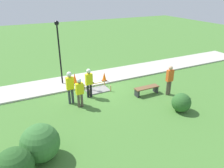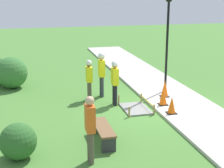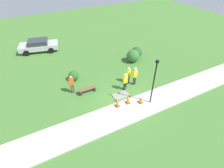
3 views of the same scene
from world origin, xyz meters
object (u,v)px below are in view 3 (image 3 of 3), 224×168
at_px(park_bench, 87,90).
at_px(lamppost_near, 155,76).
at_px(traffic_cone_near_patch, 117,103).
at_px(worker_trainee, 128,74).
at_px(traffic_cone_sidewalk_edge, 141,99).
at_px(traffic_cone_far_patch, 128,99).
at_px(worker_supervisor, 125,80).
at_px(worker_assistant, 135,75).
at_px(parked_car_silver, 39,45).
at_px(bystander_in_orange_shirt, 72,83).

height_order(park_bench, lamppost_near, lamppost_near).
distance_m(traffic_cone_near_patch, worker_trainee, 3.61).
bearing_deg(worker_trainee, traffic_cone_sidewalk_edge, -102.06).
xyz_separation_m(traffic_cone_far_patch, lamppost_near, (1.70, -0.80, 2.26)).
xyz_separation_m(traffic_cone_far_patch, worker_supervisor, (0.75, 1.71, 0.58)).
relative_size(worker_assistant, lamppost_near, 0.47).
bearing_deg(parked_car_silver, traffic_cone_far_patch, -56.80).
height_order(traffic_cone_far_patch, lamppost_near, lamppost_near).
xyz_separation_m(traffic_cone_far_patch, traffic_cone_sidewalk_edge, (0.95, -0.46, -0.03)).
relative_size(worker_supervisor, worker_trainee, 1.06).
xyz_separation_m(bystander_in_orange_shirt, parked_car_silver, (-1.23, 9.90, -0.26)).
relative_size(traffic_cone_sidewalk_edge, worker_supervisor, 0.39).
height_order(park_bench, parked_car_silver, parked_car_silver).
xyz_separation_m(traffic_cone_near_patch, traffic_cone_far_patch, (0.95, -0.07, 0.06)).
xyz_separation_m(traffic_cone_sidewalk_edge, lamppost_near, (0.75, -0.34, 2.29)).
xyz_separation_m(traffic_cone_far_patch, park_bench, (-2.45, 2.90, -0.13)).
bearing_deg(worker_assistant, traffic_cone_sidewalk_edge, -111.92).
bearing_deg(traffic_cone_near_patch, park_bench, 117.94).
relative_size(park_bench, worker_supervisor, 0.88).
bearing_deg(parked_car_silver, traffic_cone_near_patch, -60.40).
distance_m(park_bench, lamppost_near, 6.06).
height_order(traffic_cone_near_patch, traffic_cone_far_patch, traffic_cone_far_patch).
distance_m(worker_supervisor, parked_car_silver, 12.95).
relative_size(traffic_cone_sidewalk_edge, parked_car_silver, 0.14).
bearing_deg(bystander_in_orange_shirt, lamppost_near, -38.97).
relative_size(traffic_cone_near_patch, lamppost_near, 0.15).
bearing_deg(worker_trainee, worker_assistant, -60.34).
height_order(traffic_cone_near_patch, worker_assistant, worker_assistant).
height_order(park_bench, worker_assistant, worker_assistant).
relative_size(traffic_cone_far_patch, park_bench, 0.48).
bearing_deg(traffic_cone_far_patch, lamppost_near, -25.11).
relative_size(bystander_in_orange_shirt, parked_car_silver, 0.37).
distance_m(worker_supervisor, worker_assistant, 1.22).
height_order(lamppost_near, parked_car_silver, lamppost_near).
xyz_separation_m(worker_assistant, bystander_in_orange_shirt, (-5.54, 1.52, -0.10)).
height_order(traffic_cone_far_patch, worker_assistant, worker_assistant).
bearing_deg(bystander_in_orange_shirt, worker_supervisor, -22.28).
height_order(traffic_cone_sidewalk_edge, worker_trainee, worker_trainee).
bearing_deg(worker_trainee, park_bench, 175.20).
xyz_separation_m(park_bench, worker_assistant, (4.39, -0.93, 0.80)).
bearing_deg(parked_car_silver, worker_trainee, -45.95).
xyz_separation_m(traffic_cone_sidewalk_edge, bystander_in_orange_shirt, (-4.56, 3.96, 0.59)).
distance_m(traffic_cone_near_patch, worker_assistant, 3.53).
height_order(traffic_cone_near_patch, bystander_in_orange_shirt, bystander_in_orange_shirt).
distance_m(traffic_cone_far_patch, lamppost_near, 2.94).
distance_m(worker_assistant, parked_car_silver, 13.28).
xyz_separation_m(traffic_cone_sidewalk_edge, parked_car_silver, (-5.79, 13.85, 0.33)).
xyz_separation_m(park_bench, worker_trainee, (4.05, -0.34, 0.64)).
relative_size(traffic_cone_near_patch, bystander_in_orange_shirt, 0.34).
height_order(traffic_cone_sidewalk_edge, worker_supervisor, worker_supervisor).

